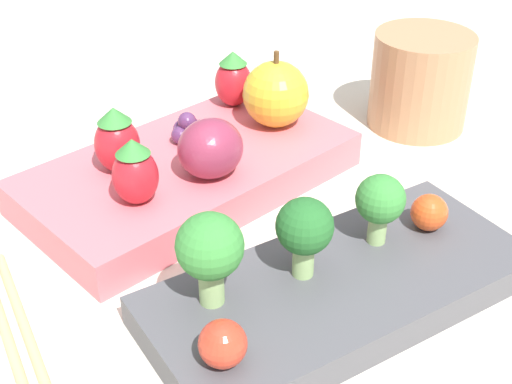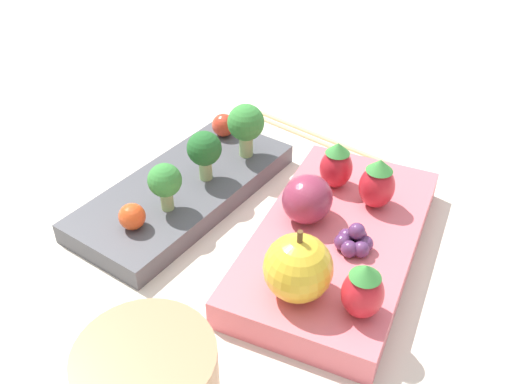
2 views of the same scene
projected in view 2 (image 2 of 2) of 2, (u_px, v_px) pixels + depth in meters
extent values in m
plane|color=beige|center=(245.00, 227.00, 0.50)|extent=(4.00, 4.00, 0.00)
cube|color=#4C4C51|center=(185.00, 190.00, 0.53)|extent=(0.23, 0.11, 0.02)
cube|color=#DB6670|center=(337.00, 242.00, 0.47)|extent=(0.24, 0.15, 0.03)
cylinder|color=#93B770|center=(206.00, 170.00, 0.53)|extent=(0.01, 0.01, 0.02)
sphere|color=#236028|center=(204.00, 148.00, 0.51)|extent=(0.03, 0.03, 0.03)
cylinder|color=#93B770|center=(246.00, 145.00, 0.56)|extent=(0.01, 0.01, 0.02)
sphere|color=#388438|center=(246.00, 122.00, 0.54)|extent=(0.04, 0.04, 0.04)
cylinder|color=#93B770|center=(167.00, 200.00, 0.49)|extent=(0.01, 0.01, 0.02)
sphere|color=#388438|center=(165.00, 180.00, 0.48)|extent=(0.03, 0.03, 0.03)
sphere|color=#DB4C1E|center=(132.00, 216.00, 0.47)|extent=(0.02, 0.02, 0.02)
sphere|color=red|center=(223.00, 125.00, 0.59)|extent=(0.02, 0.02, 0.02)
sphere|color=gold|center=(298.00, 268.00, 0.39)|extent=(0.05, 0.05, 0.05)
cylinder|color=brown|center=(300.00, 238.00, 0.38)|extent=(0.00, 0.00, 0.01)
ellipsoid|color=red|center=(363.00, 294.00, 0.38)|extent=(0.03, 0.03, 0.04)
cone|color=#388438|center=(366.00, 271.00, 0.37)|extent=(0.02, 0.02, 0.01)
ellipsoid|color=red|center=(336.00, 168.00, 0.50)|extent=(0.03, 0.03, 0.04)
cone|color=#388438|center=(338.00, 148.00, 0.49)|extent=(0.02, 0.02, 0.01)
ellipsoid|color=red|center=(377.00, 187.00, 0.48)|extent=(0.03, 0.03, 0.04)
cone|color=#388438|center=(380.00, 165.00, 0.46)|extent=(0.02, 0.02, 0.01)
ellipsoid|color=#892D47|center=(307.00, 199.00, 0.46)|extent=(0.04, 0.04, 0.04)
sphere|color=#562D5B|center=(359.00, 236.00, 0.45)|extent=(0.01, 0.01, 0.01)
sphere|color=#562D5B|center=(347.00, 236.00, 0.45)|extent=(0.01, 0.01, 0.01)
sphere|color=#562D5B|center=(342.00, 242.00, 0.44)|extent=(0.01, 0.01, 0.01)
sphere|color=#562D5B|center=(349.00, 249.00, 0.43)|extent=(0.01, 0.01, 0.01)
sphere|color=#562D5B|center=(361.00, 249.00, 0.43)|extent=(0.01, 0.01, 0.01)
sphere|color=#562D5B|center=(366.00, 242.00, 0.44)|extent=(0.01, 0.01, 0.01)
sphere|color=#562D5B|center=(355.00, 233.00, 0.43)|extent=(0.01, 0.01, 0.01)
cylinder|color=tan|center=(314.00, 132.00, 0.63)|extent=(0.04, 0.21, 0.01)
cylinder|color=tan|center=(309.00, 136.00, 0.62)|extent=(0.04, 0.21, 0.01)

